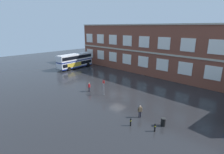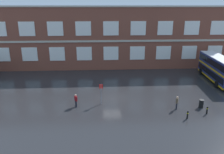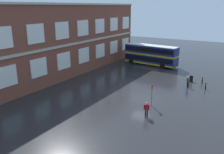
% 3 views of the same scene
% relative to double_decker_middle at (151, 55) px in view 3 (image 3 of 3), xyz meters
% --- Properties ---
extents(ground_plane, '(120.00, 120.00, 0.00)m').
position_rel_double_decker_middle_xyz_m(ground_plane, '(-18.06, -4.33, -2.15)').
color(ground_plane, '#232326').
extents(brick_terminal_building, '(51.50, 8.19, 12.15)m').
position_rel_double_decker_middle_xyz_m(brick_terminal_building, '(-20.03, 11.65, 3.78)').
color(brick_terminal_building, brown).
rests_on(brick_terminal_building, ground).
extents(double_decker_middle, '(3.61, 11.19, 4.07)m').
position_rel_double_decker_middle_xyz_m(double_decker_middle, '(0.00, 0.00, 0.00)').
color(double_decker_middle, navy).
rests_on(double_decker_middle, ground).
extents(waiting_passenger, '(0.41, 0.60, 1.70)m').
position_rel_double_decker_middle_xyz_m(waiting_passenger, '(-10.34, -10.26, -1.22)').
color(waiting_passenger, black).
rests_on(waiting_passenger, ground).
extents(second_passenger, '(0.40, 0.61, 1.70)m').
position_rel_double_decker_middle_xyz_m(second_passenger, '(-22.69, -8.93, -1.22)').
color(second_passenger, black).
rests_on(second_passenger, ground).
extents(bus_stand_flag, '(0.44, 0.10, 2.70)m').
position_rel_double_decker_middle_xyz_m(bus_stand_flag, '(-19.53, -8.23, -0.51)').
color(bus_stand_flag, slate).
rests_on(bus_stand_flag, ground).
extents(station_litter_bin, '(0.60, 0.60, 1.03)m').
position_rel_double_decker_middle_xyz_m(station_litter_bin, '(-7.12, -9.99, -1.63)').
color(station_litter_bin, black).
rests_on(station_litter_bin, ground).
extents(safety_bollard_west, '(0.19, 0.19, 0.95)m').
position_rel_double_decker_middle_xyz_m(safety_bollard_west, '(-9.91, -12.71, -1.66)').
color(safety_bollard_west, black).
rests_on(safety_bollard_west, ground).
extents(safety_bollard_east, '(0.19, 0.19, 0.95)m').
position_rel_double_decker_middle_xyz_m(safety_bollard_east, '(-7.19, -11.71, -1.66)').
color(safety_bollard_east, black).
rests_on(safety_bollard_east, ground).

